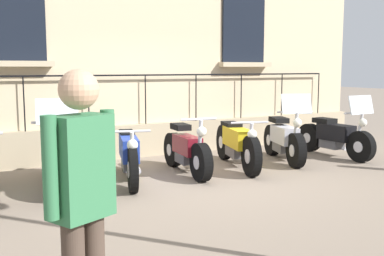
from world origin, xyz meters
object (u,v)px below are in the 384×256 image
motorcycle_yellow (237,144)px  motorcycle_black (335,137)px  motorcycle_green (58,157)px  motorcycle_maroon (187,151)px  motorcycle_silver (284,140)px  pedestrian_standing (82,196)px  motorcycle_blue (129,155)px

motorcycle_yellow → motorcycle_black: bearing=86.9°
motorcycle_yellow → motorcycle_black: 2.31m
motorcycle_green → motorcycle_maroon: bearing=85.9°
motorcycle_maroon → motorcycle_yellow: size_ratio=0.87×
motorcycle_maroon → motorcycle_black: size_ratio=0.96×
motorcycle_green → motorcycle_silver: bearing=88.2°
pedestrian_standing → motorcycle_silver: bearing=129.4°
motorcycle_black → pedestrian_standing: (4.04, -6.30, 0.61)m
motorcycle_blue → motorcycle_silver: motorcycle_silver is taller
motorcycle_green → pedestrian_standing: 4.43m
motorcycle_yellow → motorcycle_black: size_ratio=1.10×
motorcycle_blue → pedestrian_standing: size_ratio=1.15×
motorcycle_maroon → motorcycle_silver: bearing=90.6°
motorcycle_blue → motorcycle_maroon: 1.05m
pedestrian_standing → motorcycle_yellow: bearing=136.2°
motorcycle_blue → motorcycle_silver: 3.19m
motorcycle_maroon → motorcycle_silver: (-0.02, 2.14, 0.03)m
motorcycle_yellow → pedestrian_standing: (4.16, -3.99, 0.59)m
motorcycle_green → motorcycle_silver: motorcycle_green is taller
motorcycle_black → pedestrian_standing: size_ratio=1.09×
motorcycle_green → motorcycle_blue: (0.18, 1.06, -0.02)m
motorcycle_blue → motorcycle_green: bearing=-99.6°
motorcycle_blue → motorcycle_silver: size_ratio=1.12×
motorcycle_blue → pedestrian_standing: bearing=-24.7°
motorcycle_blue → pedestrian_standing: (4.13, -1.90, 0.59)m
motorcycle_yellow → motorcycle_silver: size_ratio=1.17×
motorcycle_silver → motorcycle_black: (0.14, 1.20, -0.01)m
motorcycle_green → motorcycle_blue: motorcycle_green is taller
motorcycle_blue → motorcycle_silver: bearing=90.9°
motorcycle_silver → motorcycle_black: bearing=83.3°
motorcycle_black → pedestrian_standing: 7.51m
motorcycle_maroon → motorcycle_silver: motorcycle_silver is taller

